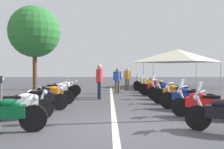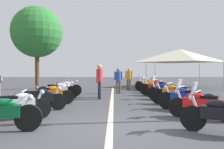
{
  "view_description": "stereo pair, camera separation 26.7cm",
  "coord_description": "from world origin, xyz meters",
  "px_view_note": "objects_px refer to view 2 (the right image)",
  "views": [
    {
      "loc": [
        -6.11,
        0.16,
        1.52
      ],
      "look_at": [
        5.89,
        0.0,
        1.25
      ],
      "focal_mm": 38.77,
      "sensor_mm": 36.0,
      "label": 1
    },
    {
      "loc": [
        -6.11,
        -0.11,
        1.52
      ],
      "look_at": [
        5.89,
        0.0,
        1.25
      ],
      "focal_mm": 38.77,
      "sensor_mm": 36.0,
      "label": 2
    }
  ],
  "objects_px": {
    "motorcycle_left_row_5": "(64,88)",
    "bystander_0": "(129,77)",
    "motorcycle_left_row_1": "(18,105)",
    "parking_meter": "(0,88)",
    "motorcycle_right_row_5": "(158,88)",
    "motorcycle_right_row_7": "(150,84)",
    "motorcycle_left_row_3": "(49,94)",
    "roadside_tree_0": "(37,32)",
    "motorcycle_right_row_3": "(175,94)",
    "traffic_cone_0": "(10,101)",
    "event_tent": "(180,56)",
    "motorcycle_right_row_2": "(186,98)",
    "motorcycle_left_row_4": "(58,90)",
    "bystander_3": "(118,79)",
    "bystander_1": "(99,80)",
    "motorcycle_right_row_1": "(200,104)",
    "bystander_2": "(99,79)",
    "motorcycle_right_row_8": "(148,83)",
    "motorcycle_right_row_6": "(153,86)",
    "motorcycle_left_row_2": "(39,98)",
    "motorcycle_right_row_4": "(167,91)"
  },
  "relations": [
    {
      "from": "motorcycle_right_row_1",
      "to": "bystander_2",
      "type": "xyz_separation_m",
      "value": [
        4.82,
        3.37,
        0.58
      ]
    },
    {
      "from": "motorcycle_right_row_3",
      "to": "motorcycle_right_row_5",
      "type": "bearing_deg",
      "value": -69.39
    },
    {
      "from": "motorcycle_left_row_5",
      "to": "bystander_0",
      "type": "xyz_separation_m",
      "value": [
        3.83,
        -3.88,
        0.48
      ]
    },
    {
      "from": "motorcycle_left_row_3",
      "to": "motorcycle_right_row_5",
      "type": "relative_size",
      "value": 1.05
    },
    {
      "from": "motorcycle_left_row_4",
      "to": "bystander_0",
      "type": "xyz_separation_m",
      "value": [
        5.39,
        -3.86,
        0.47
      ]
    },
    {
      "from": "motorcycle_left_row_5",
      "to": "motorcycle_right_row_5",
      "type": "bearing_deg",
      "value": -12.89
    },
    {
      "from": "motorcycle_left_row_2",
      "to": "motorcycle_right_row_8",
      "type": "height_order",
      "value": "motorcycle_right_row_8"
    },
    {
      "from": "motorcycle_left_row_4",
      "to": "parking_meter",
      "type": "xyz_separation_m",
      "value": [
        -3.85,
        1.04,
        0.43
      ]
    },
    {
      "from": "bystander_1",
      "to": "roadside_tree_0",
      "type": "bearing_deg",
      "value": 122.46
    },
    {
      "from": "bystander_1",
      "to": "motorcycle_right_row_2",
      "type": "bearing_deg",
      "value": -61.13
    },
    {
      "from": "bystander_3",
      "to": "parking_meter",
      "type": "bearing_deg",
      "value": 133.64
    },
    {
      "from": "motorcycle_right_row_6",
      "to": "motorcycle_left_row_5",
      "type": "bearing_deg",
      "value": 43.08
    },
    {
      "from": "bystander_0",
      "to": "roadside_tree_0",
      "type": "distance_m",
      "value": 7.71
    },
    {
      "from": "motorcycle_right_row_4",
      "to": "parking_meter",
      "type": "relative_size",
      "value": 1.5
    },
    {
      "from": "motorcycle_right_row_5",
      "to": "parking_meter",
      "type": "distance_m",
      "value": 8.38
    },
    {
      "from": "motorcycle_right_row_5",
      "to": "parking_meter",
      "type": "height_order",
      "value": "parking_meter"
    },
    {
      "from": "motorcycle_right_row_8",
      "to": "bystander_0",
      "type": "relative_size",
      "value": 1.2
    },
    {
      "from": "motorcycle_left_row_5",
      "to": "event_tent",
      "type": "xyz_separation_m",
      "value": [
        6.91,
        -8.38,
        2.19
      ]
    },
    {
      "from": "motorcycle_right_row_6",
      "to": "motorcycle_left_row_2",
      "type": "bearing_deg",
      "value": 76.55
    },
    {
      "from": "motorcycle_right_row_2",
      "to": "bystander_0",
      "type": "bearing_deg",
      "value": -48.36
    },
    {
      "from": "motorcycle_left_row_3",
      "to": "motorcycle_right_row_7",
      "type": "bearing_deg",
      "value": 35.72
    },
    {
      "from": "motorcycle_left_row_4",
      "to": "traffic_cone_0",
      "type": "xyz_separation_m",
      "value": [
        -2.72,
        1.18,
        -0.18
      ]
    },
    {
      "from": "motorcycle_left_row_5",
      "to": "roadside_tree_0",
      "type": "xyz_separation_m",
      "value": [
        4.73,
        3.0,
        3.84
      ]
    },
    {
      "from": "motorcycle_left_row_2",
      "to": "bystander_3",
      "type": "relative_size",
      "value": 1.26
    },
    {
      "from": "traffic_cone_0",
      "to": "event_tent",
      "type": "bearing_deg",
      "value": -40.45
    },
    {
      "from": "motorcycle_left_row_4",
      "to": "traffic_cone_0",
      "type": "height_order",
      "value": "motorcycle_left_row_4"
    },
    {
      "from": "motorcycle_left_row_1",
      "to": "parking_meter",
      "type": "height_order",
      "value": "parking_meter"
    },
    {
      "from": "motorcycle_left_row_4",
      "to": "roadside_tree_0",
      "type": "height_order",
      "value": "roadside_tree_0"
    },
    {
      "from": "traffic_cone_0",
      "to": "parking_meter",
      "type": "bearing_deg",
      "value": -173.22
    },
    {
      "from": "motorcycle_left_row_5",
      "to": "roadside_tree_0",
      "type": "bearing_deg",
      "value": 108.55
    },
    {
      "from": "traffic_cone_0",
      "to": "bystander_0",
      "type": "distance_m",
      "value": 9.57
    },
    {
      "from": "motorcycle_left_row_3",
      "to": "motorcycle_right_row_7",
      "type": "height_order",
      "value": "motorcycle_right_row_7"
    },
    {
      "from": "motorcycle_right_row_8",
      "to": "motorcycle_right_row_2",
      "type": "bearing_deg",
      "value": 110.04
    },
    {
      "from": "motorcycle_right_row_8",
      "to": "parking_meter",
      "type": "height_order",
      "value": "parking_meter"
    },
    {
      "from": "bystander_3",
      "to": "bystander_1",
      "type": "bearing_deg",
      "value": 137.7
    },
    {
      "from": "motorcycle_right_row_2",
      "to": "bystander_1",
      "type": "distance_m",
      "value": 5.35
    },
    {
      "from": "motorcycle_right_row_5",
      "to": "roadside_tree_0",
      "type": "relative_size",
      "value": 0.31
    },
    {
      "from": "motorcycle_left_row_3",
      "to": "motorcycle_right_row_6",
      "type": "distance_m",
      "value": 7.14
    },
    {
      "from": "bystander_1",
      "to": "motorcycle_left_row_1",
      "type": "bearing_deg",
      "value": -121.04
    },
    {
      "from": "motorcycle_left_row_1",
      "to": "motorcycle_right_row_7",
      "type": "xyz_separation_m",
      "value": [
        9.54,
        -5.36,
        0.02
      ]
    },
    {
      "from": "motorcycle_left_row_1",
      "to": "motorcycle_right_row_8",
      "type": "height_order",
      "value": "motorcycle_right_row_8"
    },
    {
      "from": "motorcycle_right_row_3",
      "to": "bystander_0",
      "type": "relative_size",
      "value": 1.28
    },
    {
      "from": "motorcycle_right_row_5",
      "to": "roadside_tree_0",
      "type": "bearing_deg",
      "value": -1.96
    },
    {
      "from": "motorcycle_left_row_1",
      "to": "motorcycle_left_row_2",
      "type": "xyz_separation_m",
      "value": [
        1.57,
        -0.13,
        0.0
      ]
    },
    {
      "from": "motorcycle_right_row_2",
      "to": "motorcycle_right_row_7",
      "type": "relative_size",
      "value": 0.92
    },
    {
      "from": "motorcycle_left_row_2",
      "to": "motorcycle_right_row_6",
      "type": "height_order",
      "value": "motorcycle_right_row_6"
    },
    {
      "from": "motorcycle_left_row_1",
      "to": "bystander_0",
      "type": "bearing_deg",
      "value": 47.17
    },
    {
      "from": "motorcycle_right_row_2",
      "to": "event_tent",
      "type": "xyz_separation_m",
      "value": [
        11.58,
        -2.92,
        2.19
      ]
    },
    {
      "from": "motorcycle_left_row_4",
      "to": "motorcycle_right_row_8",
      "type": "height_order",
      "value": "motorcycle_right_row_8"
    },
    {
      "from": "motorcycle_right_row_2",
      "to": "roadside_tree_0",
      "type": "bearing_deg",
      "value": -16.89
    }
  ]
}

